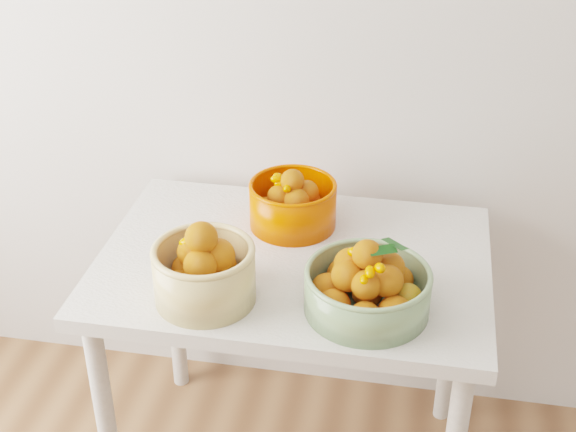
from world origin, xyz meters
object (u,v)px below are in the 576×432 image
bowl_cream (204,271)px  bowl_green (367,287)px  bowl_orange (293,203)px  table (293,288)px

bowl_cream → bowl_green: 0.38m
bowl_orange → bowl_cream: bearing=-111.1°
bowl_orange → table: bearing=-79.1°
table → bowl_cream: bowl_cream is taller
bowl_green → bowl_orange: bearing=124.2°
table → bowl_green: bowl_green is taller
bowl_cream → bowl_orange: bowl_cream is taller
bowl_cream → bowl_orange: 0.40m
table → bowl_orange: bearing=100.9°
table → bowl_cream: 0.32m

